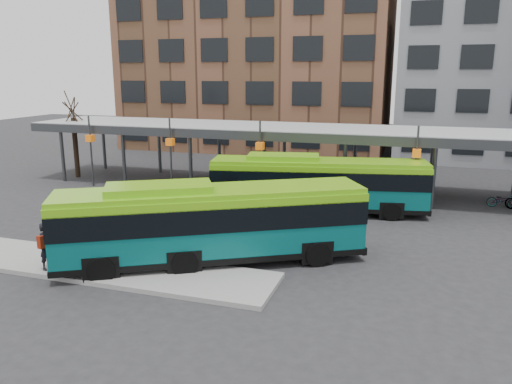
# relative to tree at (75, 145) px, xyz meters

# --- Properties ---
(ground) EXTENTS (120.00, 120.00, 0.00)m
(ground) POSITION_rel_tree_xyz_m (18.00, -12.00, -2.43)
(ground) COLOR #28282B
(ground) RESTS_ON ground
(boarding_island) EXTENTS (14.00, 3.00, 0.18)m
(boarding_island) POSITION_rel_tree_xyz_m (12.50, -15.00, -2.34)
(boarding_island) COLOR gray
(boarding_island) RESTS_ON ground
(canopy) EXTENTS (40.00, 6.53, 4.80)m
(canopy) POSITION_rel_tree_xyz_m (17.94, 0.87, 1.47)
(canopy) COLOR #999B9E
(canopy) RESTS_ON ground
(tree) EXTENTS (1.64, 1.64, 5.60)m
(tree) POSITION_rel_tree_xyz_m (0.00, 0.00, 0.00)
(tree) COLOR black
(tree) RESTS_ON ground
(building_brick) EXTENTS (26.00, 14.00, 22.00)m
(building_brick) POSITION_rel_tree_xyz_m (8.00, 20.00, 8.57)
(building_brick) COLOR brown
(building_brick) RESTS_ON ground
(bus_front) EXTENTS (11.96, 8.31, 3.38)m
(bus_front) POSITION_rel_tree_xyz_m (16.27, -12.98, -0.67)
(bus_front) COLOR #075556
(bus_front) RESTS_ON ground
(bus_rear) EXTENTS (11.94, 4.70, 3.22)m
(bus_rear) POSITION_rel_tree_xyz_m (18.89, -4.13, -0.76)
(bus_rear) COLOR #075556
(bus_rear) RESTS_ON ground
(pedestrian) EXTENTS (0.51, 0.72, 1.85)m
(pedestrian) POSITION_rel_tree_xyz_m (10.67, -15.95, -1.32)
(pedestrian) COLOR black
(pedestrian) RESTS_ON boarding_island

